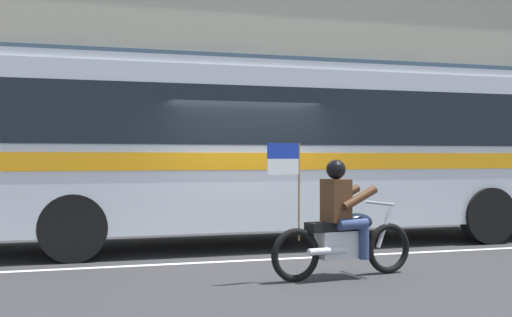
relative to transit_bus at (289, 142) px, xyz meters
name	(u,v)px	position (x,y,z in m)	size (l,w,h in m)	color
ground_plane	(247,255)	(-1.16, -1.19, -1.88)	(60.00, 60.00, 0.00)	#2B2B2D
sidewalk_curb	(189,221)	(-1.16, 3.91, -1.81)	(28.00, 3.80, 0.15)	gray
lane_center_stripe	(257,260)	(-1.16, -1.79, -1.88)	(26.60, 0.14, 0.01)	silver
office_building_facade	(173,20)	(-1.16, 6.19, 3.47)	(28.00, 0.89, 10.68)	gray
transit_bus	(289,142)	(0.00, 0.00, 0.00)	(12.63, 2.72, 3.22)	silver
motorcycle_with_rider	(342,227)	(-0.51, -3.51, -1.22)	(2.18, 0.70, 1.78)	black
fire_hydrant	(322,202)	(1.94, 3.09, -1.37)	(0.22, 0.30, 0.75)	#4C8C3F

